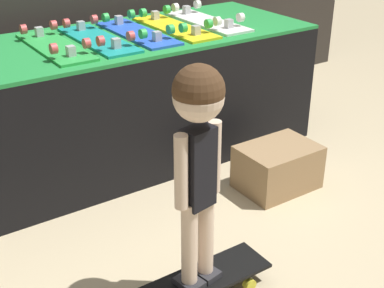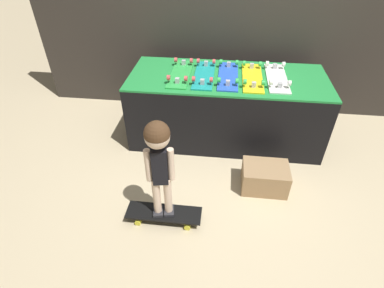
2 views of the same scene
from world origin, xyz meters
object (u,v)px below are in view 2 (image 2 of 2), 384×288
object	(u,v)px
skateboard_white_on_rack	(277,77)
skateboard_on_floor	(164,214)
skateboard_teal_on_rack	(204,74)
skateboard_green_on_rack	(181,73)
skateboard_yellow_on_rack	(252,77)
child	(159,154)
skateboard_blue_on_rack	(228,75)
storage_box	(265,177)

from	to	relation	value
skateboard_white_on_rack	skateboard_on_floor	xyz separation A→B (m)	(-0.96, -1.31, -0.69)
skateboard_teal_on_rack	skateboard_white_on_rack	xyz separation A→B (m)	(0.74, 0.02, 0.00)
skateboard_green_on_rack	skateboard_yellow_on_rack	bearing A→B (deg)	-0.31
skateboard_yellow_on_rack	child	xyz separation A→B (m)	(-0.71, -1.29, -0.04)
skateboard_green_on_rack	skateboard_white_on_rack	xyz separation A→B (m)	(0.99, 0.02, 0.00)
skateboard_green_on_rack	skateboard_blue_on_rack	world-z (taller)	same
skateboard_white_on_rack	storage_box	xyz separation A→B (m)	(-0.09, -0.82, -0.64)
skateboard_green_on_rack	skateboard_blue_on_rack	distance (m)	0.50
skateboard_on_floor	skateboard_yellow_on_rack	bearing A→B (deg)	61.05
child	storage_box	xyz separation A→B (m)	(0.87, 0.49, -0.60)
skateboard_on_floor	child	distance (m)	0.65
skateboard_teal_on_rack	child	size ratio (longest dim) A/B	0.76
skateboard_green_on_rack	skateboard_blue_on_rack	xyz separation A→B (m)	(0.50, 0.01, 0.00)
skateboard_yellow_on_rack	skateboard_white_on_rack	xyz separation A→B (m)	(0.25, 0.02, 0.00)
skateboard_white_on_rack	child	xyz separation A→B (m)	(-0.96, -1.31, -0.04)
skateboard_green_on_rack	skateboard_white_on_rack	distance (m)	0.99
skateboard_on_floor	storage_box	xyz separation A→B (m)	(0.87, 0.49, 0.05)
skateboard_green_on_rack	storage_box	size ratio (longest dim) A/B	1.63
skateboard_teal_on_rack	skateboard_on_floor	xyz separation A→B (m)	(-0.22, -1.29, -0.69)
skateboard_white_on_rack	storage_box	size ratio (longest dim) A/B	1.63
skateboard_green_on_rack	skateboard_on_floor	bearing A→B (deg)	-88.64
skateboard_white_on_rack	skateboard_green_on_rack	bearing A→B (deg)	-179.06
skateboard_teal_on_rack	skateboard_on_floor	size ratio (longest dim) A/B	1.08
skateboard_yellow_on_rack	child	size ratio (longest dim) A/B	0.76
skateboard_green_on_rack	skateboard_on_floor	xyz separation A→B (m)	(0.03, -1.29, -0.69)
skateboard_white_on_rack	child	size ratio (longest dim) A/B	0.76
skateboard_on_floor	skateboard_blue_on_rack	bearing A→B (deg)	70.30
child	skateboard_white_on_rack	bearing A→B (deg)	43.52
skateboard_teal_on_rack	skateboard_on_floor	world-z (taller)	skateboard_teal_on_rack
skateboard_blue_on_rack	skateboard_white_on_rack	size ratio (longest dim) A/B	1.00
skateboard_on_floor	skateboard_green_on_rack	bearing A→B (deg)	91.36
skateboard_white_on_rack	skateboard_teal_on_rack	bearing A→B (deg)	-178.80
skateboard_blue_on_rack	storage_box	distance (m)	1.11
skateboard_green_on_rack	skateboard_teal_on_rack	xyz separation A→B (m)	(0.25, 0.00, 0.00)
skateboard_white_on_rack	skateboard_on_floor	distance (m)	1.77
skateboard_blue_on_rack	skateboard_teal_on_rack	bearing A→B (deg)	-178.75
skateboard_yellow_on_rack	skateboard_on_floor	distance (m)	1.63
skateboard_blue_on_rack	skateboard_yellow_on_rack	bearing A→B (deg)	-2.32
skateboard_blue_on_rack	skateboard_white_on_rack	xyz separation A→B (m)	(0.50, 0.01, 0.00)
skateboard_green_on_rack	storage_box	distance (m)	1.37
skateboard_blue_on_rack	skateboard_yellow_on_rack	distance (m)	0.25
skateboard_yellow_on_rack	skateboard_on_floor	world-z (taller)	skateboard_yellow_on_rack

